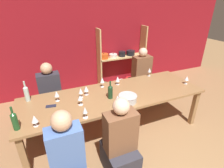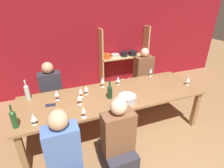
% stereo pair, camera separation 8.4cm
% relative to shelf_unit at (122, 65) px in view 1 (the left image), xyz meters
% --- Properties ---
extents(wall_back_red, '(8.80, 0.06, 2.70)m').
position_rel_shelf_unit_xyz_m(wall_back_red, '(-1.08, 0.20, 0.76)').
color(wall_back_red, maroon).
rests_on(wall_back_red, ground_plane).
extents(shelf_unit, '(1.34, 0.30, 1.60)m').
position_rel_shelf_unit_xyz_m(shelf_unit, '(0.00, 0.00, 0.00)').
color(shelf_unit, tan).
rests_on(shelf_unit, ground_plane).
extents(dining_table, '(3.12, 1.01, 0.77)m').
position_rel_shelf_unit_xyz_m(dining_table, '(-1.00, -1.73, 0.11)').
color(dining_table, olive).
rests_on(dining_table, ground_plane).
extents(mixing_bowl, '(0.29, 0.29, 0.12)m').
position_rel_shelf_unit_xyz_m(mixing_bowl, '(-0.91, -2.03, 0.24)').
color(mixing_bowl, '#B7BABC').
rests_on(mixing_bowl, dining_table).
extents(wine_bottle_green, '(0.07, 0.07, 0.33)m').
position_rel_shelf_unit_xyz_m(wine_bottle_green, '(-2.48, -2.06, 0.31)').
color(wine_bottle_green, '#1E4C23').
rests_on(wine_bottle_green, dining_table).
extents(wine_bottle_dark, '(0.07, 0.07, 0.34)m').
position_rel_shelf_unit_xyz_m(wine_bottle_dark, '(-2.35, -1.37, 0.31)').
color(wine_bottle_dark, '#B2C6C1').
rests_on(wine_bottle_dark, dining_table).
extents(wine_bottle_amber, '(0.08, 0.08, 0.31)m').
position_rel_shelf_unit_xyz_m(wine_bottle_amber, '(-1.11, -1.82, 0.30)').
color(wine_bottle_amber, '#19381E').
rests_on(wine_bottle_amber, dining_table).
extents(wine_glass_empty_a, '(0.07, 0.07, 0.18)m').
position_rel_shelf_unit_xyz_m(wine_glass_empty_a, '(-1.63, -2.17, 0.30)').
color(wine_glass_empty_a, white).
rests_on(wine_glass_empty_a, dining_table).
extents(wine_glass_red_a, '(0.08, 0.08, 0.16)m').
position_rel_shelf_unit_xyz_m(wine_glass_red_a, '(-2.26, -2.09, 0.28)').
color(wine_glass_red_a, white).
rests_on(wine_glass_red_a, dining_table).
extents(wine_glass_empty_b, '(0.07, 0.07, 0.18)m').
position_rel_shelf_unit_xyz_m(wine_glass_empty_b, '(-0.01, -1.30, 0.31)').
color(wine_glass_empty_b, white).
rests_on(wine_glass_empty_b, dining_table).
extents(wine_glass_empty_c, '(0.08, 0.08, 0.17)m').
position_rel_shelf_unit_xyz_m(wine_glass_empty_c, '(-1.61, -1.83, 0.30)').
color(wine_glass_empty_c, white).
rests_on(wine_glass_empty_c, dining_table).
extents(wine_glass_empty_d, '(0.07, 0.07, 0.17)m').
position_rel_shelf_unit_xyz_m(wine_glass_empty_d, '(-1.55, -1.61, 0.30)').
color(wine_glass_empty_d, white).
rests_on(wine_glass_empty_d, dining_table).
extents(wine_glass_white_a, '(0.07, 0.07, 0.18)m').
position_rel_shelf_unit_xyz_m(wine_glass_white_a, '(-1.92, -1.57, 0.30)').
color(wine_glass_white_a, white).
rests_on(wine_glass_white_a, dining_table).
extents(wine_glass_white_b, '(0.08, 0.08, 0.16)m').
position_rel_shelf_unit_xyz_m(wine_glass_white_b, '(-0.79, -1.40, 0.28)').
color(wine_glass_white_b, white).
rests_on(wine_glass_white_b, dining_table).
extents(wine_glass_empty_e, '(0.08, 0.08, 0.16)m').
position_rel_shelf_unit_xyz_m(wine_glass_empty_e, '(0.43, -1.89, 0.29)').
color(wine_glass_empty_e, white).
rests_on(wine_glass_empty_e, dining_table).
extents(wine_glass_empty_f, '(0.08, 0.08, 0.19)m').
position_rel_shelf_unit_xyz_m(wine_glass_empty_f, '(-1.09, -1.39, 0.31)').
color(wine_glass_empty_f, white).
rests_on(wine_glass_empty_f, dining_table).
extents(wine_glass_red_b, '(0.08, 0.08, 0.16)m').
position_rel_shelf_unit_xyz_m(wine_glass_red_b, '(-1.44, -1.55, 0.28)').
color(wine_glass_red_b, white).
rests_on(wine_glass_red_b, dining_table).
extents(wine_glass_white_c, '(0.08, 0.08, 0.19)m').
position_rel_shelf_unit_xyz_m(wine_glass_white_c, '(-1.11, -2.09, 0.31)').
color(wine_glass_white_c, white).
rests_on(wine_glass_white_c, dining_table).
extents(cell_phone, '(0.16, 0.09, 0.01)m').
position_rel_shelf_unit_xyz_m(cell_phone, '(-2.03, -1.69, 0.18)').
color(cell_phone, '#1E2338').
rests_on(cell_phone, dining_table).
extents(person_near_a, '(0.39, 0.49, 1.22)m').
position_rel_shelf_unit_xyz_m(person_near_a, '(-1.97, -2.58, -0.14)').
color(person_near_a, '#2D2D38').
rests_on(person_near_a, ground_plane).
extents(person_far_a, '(0.41, 0.51, 1.20)m').
position_rel_shelf_unit_xyz_m(person_far_a, '(-1.99, -0.91, -0.15)').
color(person_far_a, '#2D2D38').
rests_on(person_far_a, ground_plane).
extents(person_near_b, '(0.41, 0.52, 1.19)m').
position_rel_shelf_unit_xyz_m(person_near_b, '(-1.28, -2.55, -0.16)').
color(person_near_b, '#2D2D38').
rests_on(person_near_b, ground_plane).
extents(person_far_b, '(0.42, 0.53, 1.26)m').
position_rel_shelf_unit_xyz_m(person_far_b, '(0.09, -0.86, -0.13)').
color(person_far_b, '#2D2D38').
rests_on(person_far_b, ground_plane).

